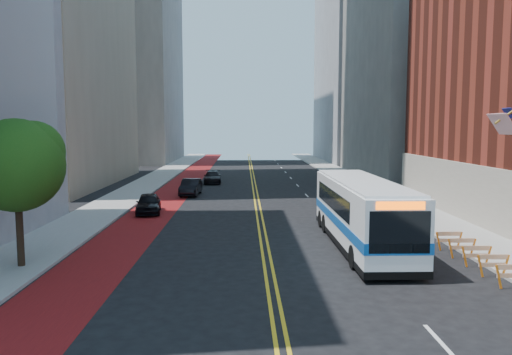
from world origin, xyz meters
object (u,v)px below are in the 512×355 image
object	(u,v)px
car_c	(213,177)
car_a	(148,203)
street_tree	(18,162)
car_b	(191,187)
transit_bus	(361,212)

from	to	relation	value
car_c	car_a	bearing A→B (deg)	-102.81
street_tree	car_b	xyz separation A→B (m)	(5.08, 24.41, -4.14)
car_a	car_b	world-z (taller)	car_b
transit_bus	car_b	size ratio (longest dim) A/B	2.84
transit_bus	car_a	size ratio (longest dim) A/B	3.02
car_a	street_tree	bearing A→B (deg)	-109.32
transit_bus	car_c	world-z (taller)	transit_bus
car_b	street_tree	bearing A→B (deg)	-99.08
transit_bus	street_tree	bearing A→B (deg)	-166.61
street_tree	car_c	world-z (taller)	street_tree
street_tree	car_a	xyz separation A→B (m)	(2.95, 14.62, -4.16)
street_tree	car_a	distance (m)	15.49
car_a	car_c	size ratio (longest dim) A/B	0.92
street_tree	car_c	bearing A→B (deg)	79.31
car_a	car_c	bearing A→B (deg)	71.95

